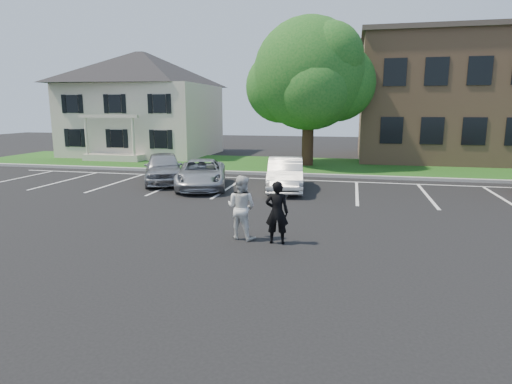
% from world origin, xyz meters
% --- Properties ---
extents(ground_plane, '(90.00, 90.00, 0.00)m').
position_xyz_m(ground_plane, '(0.00, 0.00, 0.00)').
color(ground_plane, black).
rests_on(ground_plane, ground).
extents(curb, '(40.00, 0.30, 0.15)m').
position_xyz_m(curb, '(0.00, 12.00, 0.07)').
color(curb, gray).
rests_on(curb, ground).
extents(grass_strip, '(44.00, 8.00, 0.08)m').
position_xyz_m(grass_strip, '(0.00, 16.00, 0.04)').
color(grass_strip, '#224318').
rests_on(grass_strip, ground).
extents(stall_lines, '(34.00, 5.36, 0.01)m').
position_xyz_m(stall_lines, '(1.40, 8.95, 0.01)').
color(stall_lines, silver).
rests_on(stall_lines, ground).
extents(house, '(10.30, 9.22, 7.60)m').
position_xyz_m(house, '(-13.00, 19.97, 3.83)').
color(house, beige).
rests_on(house, ground).
extents(tree, '(7.80, 7.20, 8.80)m').
position_xyz_m(tree, '(-0.05, 16.10, 5.35)').
color(tree, black).
rests_on(tree, ground).
extents(man_black_suit, '(0.65, 0.46, 1.67)m').
position_xyz_m(man_black_suit, '(0.68, 0.48, 0.84)').
color(man_black_suit, black).
rests_on(man_black_suit, ground).
extents(man_white_shirt, '(0.99, 0.86, 1.75)m').
position_xyz_m(man_white_shirt, '(-0.34, 0.68, 0.87)').
color(man_white_shirt, silver).
rests_on(man_white_shirt, ground).
extents(car_silver_west, '(3.41, 4.63, 1.47)m').
position_xyz_m(car_silver_west, '(-6.22, 8.53, 0.73)').
color(car_silver_west, '#A0A1A5').
rests_on(car_silver_west, ground).
extents(car_silver_minivan, '(3.30, 4.93, 1.26)m').
position_xyz_m(car_silver_minivan, '(-4.00, 7.67, 0.63)').
color(car_silver_minivan, '#A6A8AD').
rests_on(car_silver_minivan, ground).
extents(car_white_sedan, '(2.05, 4.39, 1.39)m').
position_xyz_m(car_white_sedan, '(-0.26, 7.96, 0.70)').
color(car_white_sedan, silver).
rests_on(car_white_sedan, ground).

